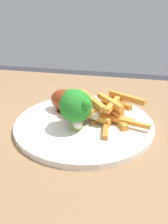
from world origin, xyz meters
TOP-DOWN VIEW (x-y plane):
  - dining_table at (0.00, 0.00)m, footprint 1.09×0.72m
  - dinner_plate at (0.04, -0.02)m, footprint 0.30×0.30m
  - broccoli_floret_front at (0.04, -0.05)m, footprint 0.06×0.06m
  - broccoli_floret_middle at (0.04, -0.05)m, footprint 0.06×0.07m
  - carrot_fries_pile at (0.10, 0.01)m, footprint 0.16×0.15m
  - chicken_drumstick_near at (-0.01, 0.02)m, footprint 0.13×0.07m
  - chicken_drumstick_far at (0.02, 0.00)m, footprint 0.08×0.12m
  - chicken_drumstick_extra at (0.00, 0.02)m, footprint 0.13×0.10m

SIDE VIEW (x-z plane):
  - dining_table at x=0.00m, z-range 0.24..0.95m
  - dinner_plate at x=0.04m, z-range 0.71..0.72m
  - chicken_drumstick_far at x=0.02m, z-range 0.72..0.76m
  - chicken_drumstick_extra at x=0.00m, z-range 0.72..0.76m
  - carrot_fries_pile at x=0.10m, z-range 0.71..0.76m
  - chicken_drumstick_near at x=-0.01m, z-range 0.72..0.77m
  - broccoli_floret_front at x=0.04m, z-range 0.72..0.79m
  - broccoli_floret_middle at x=0.04m, z-range 0.73..0.81m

